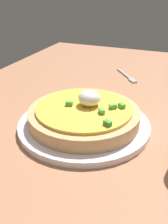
% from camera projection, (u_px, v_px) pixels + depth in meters
% --- Properties ---
extents(dining_table, '(1.19, 0.81, 0.02)m').
position_uv_depth(dining_table, '(106.00, 130.00, 0.50)').
color(dining_table, '#AA7150').
rests_on(dining_table, ground).
extents(plate, '(0.24, 0.24, 0.01)m').
position_uv_depth(plate, '(84.00, 124.00, 0.49)').
color(plate, white).
rests_on(plate, dining_table).
extents(pizza, '(0.20, 0.20, 0.06)m').
position_uv_depth(pizza, '(84.00, 114.00, 0.48)').
color(pizza, tan).
rests_on(pizza, plate).
extents(fork, '(0.10, 0.08, 0.00)m').
position_uv_depth(fork, '(127.00, 77.00, 0.73)').
color(fork, '#B7B7BC').
rests_on(fork, dining_table).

